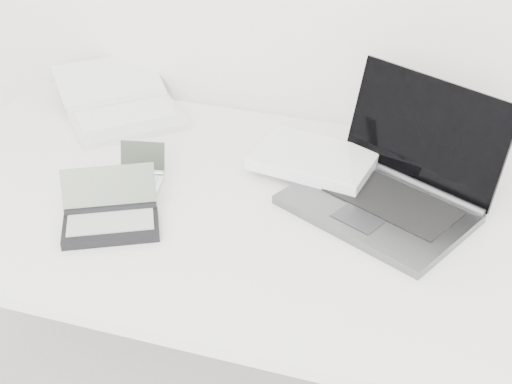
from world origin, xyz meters
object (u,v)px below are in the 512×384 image
(desk, at_px, (275,226))
(palmtop_charcoal, at_px, (111,217))
(laptop_large, at_px, (366,177))
(netbook_open_white, at_px, (122,108))

(desk, distance_m, palmtop_charcoal, 0.34)
(palmtop_charcoal, bearing_deg, laptop_large, 3.88)
(laptop_large, xyz_separation_m, palmtop_charcoal, (-0.46, -0.27, -0.02))
(laptop_large, height_order, palmtop_charcoal, laptop_large)
(desk, bearing_deg, laptop_large, 34.56)
(laptop_large, height_order, netbook_open_white, laptop_large)
(desk, xyz_separation_m, palmtop_charcoal, (-0.30, -0.15, 0.07))
(desk, relative_size, netbook_open_white, 3.70)
(netbook_open_white, relative_size, palmtop_charcoal, 1.87)
(desk, xyz_separation_m, netbook_open_white, (-0.49, 0.28, 0.07))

